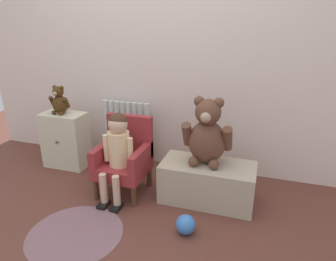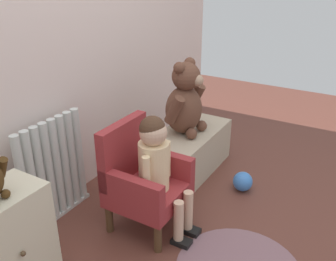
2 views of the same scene
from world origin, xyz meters
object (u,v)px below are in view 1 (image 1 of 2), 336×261
at_px(child_armchair, 125,157).
at_px(toy_ball, 186,224).
at_px(radiator, 127,133).
at_px(small_teddy_bear, 60,101).
at_px(child_figure, 118,145).
at_px(large_teddy_bear, 207,135).
at_px(floor_rug, 75,234).
at_px(low_bench, 207,182).
at_px(small_dresser, 66,140).

height_order(child_armchair, toy_ball, child_armchair).
bearing_deg(radiator, small_teddy_bear, -155.65).
height_order(child_armchair, small_teddy_bear, small_teddy_bear).
xyz_separation_m(child_figure, large_teddy_bear, (0.67, 0.19, 0.09)).
height_order(child_figure, floor_rug, child_figure).
distance_m(child_figure, floor_rug, 0.70).
bearing_deg(low_bench, child_armchair, -175.73).
relative_size(low_bench, large_teddy_bear, 1.39).
height_order(low_bench, floor_rug, low_bench).
bearing_deg(child_figure, floor_rug, -98.25).
height_order(small_dresser, small_teddy_bear, small_teddy_bear).
height_order(low_bench, small_teddy_bear, small_teddy_bear).
xyz_separation_m(small_teddy_bear, toy_ball, (1.40, -0.63, -0.59)).
bearing_deg(child_armchair, radiator, 113.29).
relative_size(large_teddy_bear, floor_rug, 0.81).
distance_m(small_dresser, low_bench, 1.46).
bearing_deg(floor_rug, child_figure, 81.75).
xyz_separation_m(child_armchair, low_bench, (0.69, 0.05, -0.14)).
bearing_deg(large_teddy_bear, toy_ball, -93.94).
xyz_separation_m(small_teddy_bear, floor_rug, (0.69, -0.87, -0.65)).
relative_size(radiator, child_armchair, 1.01).
bearing_deg(small_dresser, large_teddy_bear, -6.42).
height_order(small_teddy_bear, floor_rug, small_teddy_bear).
bearing_deg(child_figure, small_teddy_bear, 155.89).
bearing_deg(low_bench, large_teddy_bear, 129.74).
bearing_deg(floor_rug, radiator, 96.67).
bearing_deg(child_armchair, child_figure, -90.00).
height_order(large_teddy_bear, toy_ball, large_teddy_bear).
relative_size(small_dresser, floor_rug, 0.83).
xyz_separation_m(child_figure, small_teddy_bear, (-0.76, 0.34, 0.20)).
distance_m(small_dresser, large_teddy_bear, 1.45).
distance_m(child_figure, small_teddy_bear, 0.86).
relative_size(floor_rug, toy_ball, 4.83).
distance_m(child_armchair, toy_ball, 0.78).
bearing_deg(low_bench, radiator, 154.25).
distance_m(small_teddy_bear, floor_rug, 1.29).
relative_size(child_figure, large_teddy_bear, 1.34).
distance_m(small_dresser, child_armchair, 0.79).
bearing_deg(large_teddy_bear, low_bench, -50.26).
height_order(radiator, small_dresser, radiator).
relative_size(small_dresser, toy_ball, 4.02).
bearing_deg(child_figure, child_armchair, 90.00).
xyz_separation_m(radiator, child_figure, (0.21, -0.59, 0.14)).
bearing_deg(radiator, floor_rug, -83.33).
bearing_deg(small_dresser, floor_rug, -52.57).
height_order(low_bench, toy_ball, low_bench).
bearing_deg(child_figure, large_teddy_bear, 15.81).
bearing_deg(large_teddy_bear, floor_rug, -135.83).
bearing_deg(small_teddy_bear, child_figure, -24.11).
relative_size(child_figure, floor_rug, 1.09).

